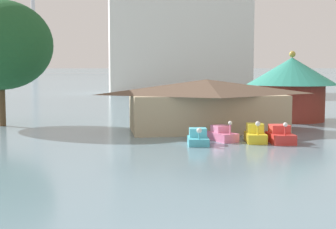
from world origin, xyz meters
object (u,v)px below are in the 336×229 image
object	(u,v)px
pedal_boat_red	(280,136)
boathouse	(206,104)
pedal_boat_pink	(222,135)
pedal_boat_yellow	(255,135)
background_building_block	(178,36)
shoreline_tree_tall_left	(0,45)
green_roof_pavilion	(292,84)
pedal_boat_cyan	(198,138)

from	to	relation	value
pedal_boat_red	boathouse	size ratio (longest dim) A/B	0.20
pedal_boat_pink	pedal_boat_yellow	xyz separation A→B (m)	(2.42, -1.02, 0.08)
pedal_boat_pink	background_building_block	xyz separation A→B (m)	(7.53, 71.00, 11.95)
pedal_boat_red	boathouse	bearing A→B (deg)	-148.29
shoreline_tree_tall_left	background_building_block	bearing A→B (deg)	65.42
pedal_boat_yellow	green_roof_pavilion	world-z (taller)	green_roof_pavilion
pedal_boat_pink	pedal_boat_red	xyz separation A→B (m)	(4.21, -1.68, 0.06)
pedal_boat_pink	boathouse	world-z (taller)	boathouse
pedal_boat_cyan	pedal_boat_pink	bearing A→B (deg)	132.46
shoreline_tree_tall_left	green_roof_pavilion	bearing A→B (deg)	2.03
pedal_boat_red	pedal_boat_pink	bearing A→B (deg)	-108.32
pedal_boat_yellow	pedal_boat_red	bearing A→B (deg)	79.09
green_roof_pavilion	pedal_boat_yellow	bearing A→B (deg)	-120.68
pedal_boat_pink	background_building_block	bearing A→B (deg)	156.07
pedal_boat_cyan	pedal_boat_pink	xyz separation A→B (m)	(2.28, 1.61, 0.01)
green_roof_pavilion	shoreline_tree_tall_left	size ratio (longest dim) A/B	0.79
pedal_boat_pink	shoreline_tree_tall_left	size ratio (longest dim) A/B	0.24
pedal_boat_cyan	background_building_block	xyz separation A→B (m)	(9.81, 72.62, 11.95)
pedal_boat_cyan	pedal_boat_red	size ratio (longest dim) A/B	0.92
background_building_block	boathouse	bearing A→B (deg)	-96.61
pedal_boat_cyan	pedal_boat_pink	distance (m)	2.80
pedal_boat_yellow	boathouse	bearing A→B (deg)	-152.17
pedal_boat_red	green_roof_pavilion	world-z (taller)	green_roof_pavilion
pedal_boat_yellow	background_building_block	bearing A→B (deg)	-174.79
pedal_boat_yellow	background_building_block	xyz separation A→B (m)	(5.11, 72.03, 11.87)
pedal_boat_pink	green_roof_pavilion	world-z (taller)	green_roof_pavilion
boathouse	shoreline_tree_tall_left	xyz separation A→B (m)	(-19.24, 6.37, 5.51)
pedal_boat_cyan	pedal_boat_yellow	size ratio (longest dim) A/B	0.94
pedal_boat_pink	pedal_boat_yellow	bearing A→B (deg)	49.16
shoreline_tree_tall_left	background_building_block	world-z (taller)	background_building_block
boathouse	pedal_boat_cyan	bearing A→B (deg)	-106.50
pedal_boat_pink	pedal_boat_cyan	bearing A→B (deg)	-72.63
boathouse	pedal_boat_red	bearing A→B (deg)	-61.76
pedal_boat_yellow	shoreline_tree_tall_left	xyz separation A→B (m)	(-21.65, 13.54, 7.41)
pedal_boat_pink	background_building_block	size ratio (longest dim) A/B	0.10
boathouse	background_building_block	xyz separation A→B (m)	(7.51, 64.87, 9.96)
pedal_boat_red	background_building_block	xyz separation A→B (m)	(3.31, 72.69, 11.88)
shoreline_tree_tall_left	background_building_block	size ratio (longest dim) A/B	0.41
pedal_boat_yellow	pedal_boat_pink	bearing A→B (deg)	-103.69
pedal_boat_cyan	background_building_block	world-z (taller)	background_building_block
pedal_boat_cyan	background_building_block	size ratio (longest dim) A/B	0.09
pedal_boat_red	background_building_block	distance (m)	73.73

